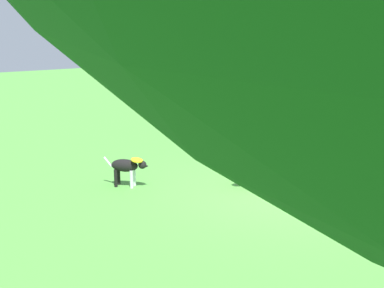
{
  "coord_description": "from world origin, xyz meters",
  "views": [
    {
      "loc": [
        6.93,
        6.24,
        3.26
      ],
      "look_at": [
        1.15,
        -1.46,
        0.9
      ],
      "focal_mm": 45.16,
      "sensor_mm": 36.0,
      "label": 1
    }
  ],
  "objects_px": {
    "frisbee_flying": "(137,160)",
    "frisbee_held": "(242,161)",
    "dog": "(127,167)",
    "person": "(254,153)"
  },
  "relations": [
    {
      "from": "dog",
      "to": "frisbee_flying",
      "type": "relative_size",
      "value": 3.34
    },
    {
      "from": "frisbee_flying",
      "to": "frisbee_held",
      "type": "relative_size",
      "value": 1.08
    },
    {
      "from": "dog",
      "to": "frisbee_held",
      "type": "height_order",
      "value": "frisbee_held"
    },
    {
      "from": "person",
      "to": "dog",
      "type": "distance_m",
      "value": 2.65
    },
    {
      "from": "dog",
      "to": "frisbee_flying",
      "type": "height_order",
      "value": "frisbee_flying"
    },
    {
      "from": "dog",
      "to": "frisbee_held",
      "type": "relative_size",
      "value": 3.62
    },
    {
      "from": "person",
      "to": "dog",
      "type": "xyz_separation_m",
      "value": [
        2.14,
        -1.53,
        -0.28
      ]
    },
    {
      "from": "frisbee_flying",
      "to": "person",
      "type": "bearing_deg",
      "value": 147.37
    },
    {
      "from": "person",
      "to": "frisbee_held",
      "type": "relative_size",
      "value": 5.8
    },
    {
      "from": "frisbee_flying",
      "to": "frisbee_held",
      "type": "bearing_deg",
      "value": 140.44
    }
  ]
}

